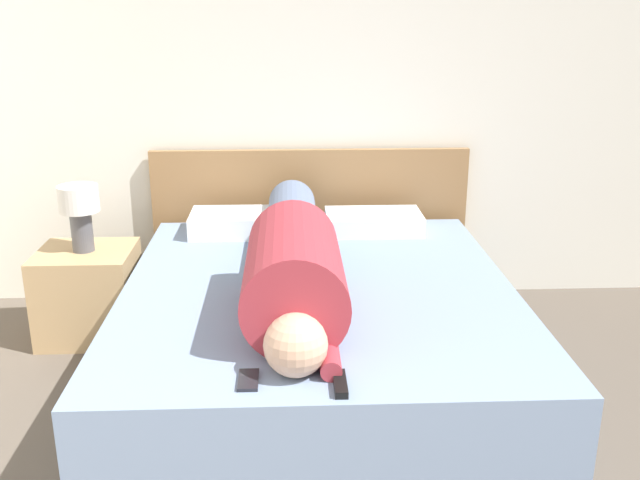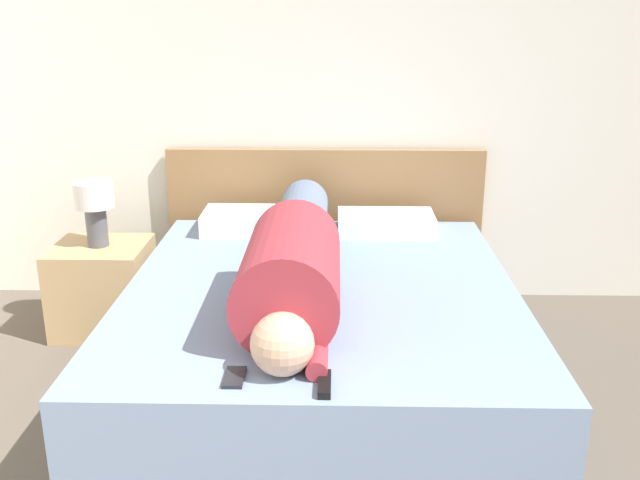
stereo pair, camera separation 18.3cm
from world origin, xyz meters
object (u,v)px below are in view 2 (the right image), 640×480
table_lamp (95,205)px  cell_phone (234,377)px  nightstand (103,288)px  person_lying (294,258)px  pillow_near_headboard (254,221)px  tv_remote (325,384)px  bed (321,338)px  pillow_second (386,223)px

table_lamp → cell_phone: table_lamp is taller
nightstand → cell_phone: bearing=-57.6°
person_lying → pillow_near_headboard: person_lying is taller
table_lamp → tv_remote: 1.87m
nightstand → person_lying: person_lying is taller
nightstand → bed: bearing=-27.3°
person_lying → pillow_near_headboard: 0.90m
nightstand → tv_remote: tv_remote is taller
pillow_second → tv_remote: pillow_second is taller
table_lamp → pillow_second: 1.48m
table_lamp → pillow_second: table_lamp is taller
person_lying → tv_remote: (0.14, -0.75, -0.15)m
pillow_near_headboard → cell_phone: size_ratio=4.04×
person_lying → pillow_second: (0.43, 0.86, -0.11)m
pillow_near_headboard → bed: bearing=-64.0°
nightstand → table_lamp: (-0.00, 0.00, 0.44)m
bed → nightstand: size_ratio=4.09×
tv_remote → cell_phone: 0.29m
bed → person_lying: size_ratio=1.08×
pillow_near_headboard → person_lying: bearing=-72.8°
person_lying → pillow_second: bearing=63.5°
nightstand → person_lying: bearing=-33.6°
bed → person_lying: 0.43m
person_lying → pillow_near_headboard: size_ratio=3.39×
tv_remote → cell_phone: size_ratio=1.15×
pillow_second → pillow_near_headboard: bearing=180.0°
bed → pillow_second: size_ratio=3.84×
bed → pillow_second: bearing=67.0°
pillow_near_headboard → tv_remote: (0.40, -1.61, -0.04)m
bed → cell_phone: (-0.26, -0.81, 0.25)m
pillow_near_headboard → cell_phone: pillow_near_headboard is taller
tv_remote → bed: bearing=92.1°
table_lamp → person_lying: (1.04, -0.69, -0.03)m
pillow_second → cell_phone: bearing=-110.3°
table_lamp → cell_phone: (0.89, -1.40, -0.18)m
nightstand → table_lamp: 0.44m
pillow_near_headboard → pillow_second: bearing=0.0°
nightstand → pillow_second: bearing=6.5°
cell_phone → person_lying: bearing=77.9°
table_lamp → nightstand: bearing=0.0°
bed → nightstand: bearing=152.7°
table_lamp → cell_phone: size_ratio=2.55×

